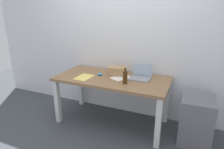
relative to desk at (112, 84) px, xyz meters
name	(u,v)px	position (x,y,z in m)	size (l,w,h in m)	color
ground_plane	(112,121)	(0.00, 0.00, -0.64)	(8.00, 8.00, 0.00)	#42474C
back_wall	(123,36)	(0.00, 0.46, 0.66)	(5.20, 0.08, 2.60)	white
desk	(112,84)	(0.00, 0.00, 0.00)	(1.67, 0.79, 0.74)	olive
laptop_right	(141,76)	(0.40, 0.13, 0.14)	(0.30, 0.25, 0.22)	gray
beer_bottle	(125,77)	(0.26, -0.15, 0.19)	(0.06, 0.06, 0.24)	#47280F
computer_mouse	(100,74)	(-0.22, 0.03, 0.11)	(0.06, 0.10, 0.03)	#338CC6
cardboard_box	(117,71)	(0.01, 0.15, 0.16)	(0.24, 0.19, 0.13)	tan
paper_sheet_front_left	(84,77)	(-0.39, -0.15, 0.10)	(0.21, 0.30, 0.00)	#F4E06B
paper_sheet_near_back	(121,77)	(0.12, 0.06, 0.10)	(0.21, 0.30, 0.00)	white
filing_cabinet	(196,120)	(1.21, 0.00, -0.33)	(0.40, 0.48, 0.63)	slate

